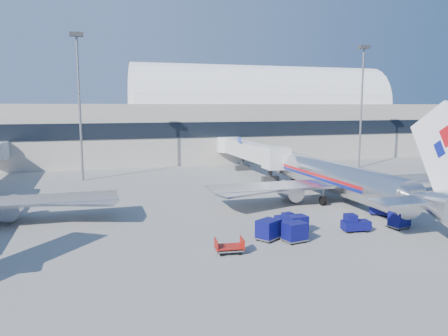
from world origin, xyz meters
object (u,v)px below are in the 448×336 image
object	(u,v)px
tug_lead	(355,223)
tug_left	(285,220)
cart_open_red	(230,248)
cart_solo_near	(399,219)
cart_train_c	(268,229)
barrier_near	(407,199)
cart_train_a	(297,224)
cart_train_b	(295,232)
jetbridge_near	(247,150)
barrier_mid	(429,197)
mast_east	(362,89)
tug_right	(382,209)
mast_west	(79,85)
airliner_main	(339,179)

from	to	relation	value
tug_lead	tug_left	bearing A→B (deg)	154.77
tug_left	cart_open_red	size ratio (longest dim) A/B	0.99
cart_solo_near	cart_train_c	bearing A→B (deg)	166.92
barrier_near	cart_train_a	size ratio (longest dim) A/B	1.50
cart_train_b	cart_open_red	world-z (taller)	cart_train_b
jetbridge_near	barrier_mid	bearing A→B (deg)	-64.56
cart_solo_near	cart_open_red	world-z (taller)	cart_solo_near
tug_lead	mast_east	bearing A→B (deg)	63.12
cart_train_a	tug_right	bearing A→B (deg)	9.48
mast_east	barrier_near	size ratio (longest dim) A/B	7.53
tug_right	mast_west	bearing A→B (deg)	-175.34
airliner_main	tug_right	world-z (taller)	airliner_main
airliner_main	cart_solo_near	xyz separation A→B (m)	(-0.46, -11.70, -2.06)
mast_west	tug_left	size ratio (longest dim) A/B	9.63
mast_west	tug_left	world-z (taller)	mast_west
tug_lead	tug_left	distance (m)	6.49
mast_west	cart_train_a	xyz separation A→B (m)	(19.42, -35.84, -13.92)
tug_lead	tug_left	xyz separation A→B (m)	(-5.46, 3.50, -0.10)
tug_lead	cart_train_b	size ratio (longest dim) A/B	1.22
cart_train_a	cart_train_b	size ratio (longest dim) A/B	0.91
barrier_near	cart_train_a	xyz separation A→B (m)	(-18.58, -7.84, 0.42)
barrier_near	cart_solo_near	xyz separation A→B (m)	(-8.46, -9.20, 0.41)
mast_west	cart_train_a	world-z (taller)	mast_west
jetbridge_near	cart_train_c	xyz separation A→B (m)	(-11.53, -37.85, -2.96)
cart_train_b	cart_open_red	bearing A→B (deg)	179.53
mast_east	cart_train_b	distance (m)	51.73
mast_west	cart_train_c	size ratio (longest dim) A/B	8.80
barrier_near	cart_train_b	size ratio (longest dim) A/B	1.36
barrier_mid	tug_right	distance (m)	11.24
cart_train_c	cart_solo_near	xyz separation A→B (m)	(13.46, -0.15, -0.10)
airliner_main	cart_solo_near	size ratio (longest dim) A/B	17.81
mast_east	cart_train_b	bearing A→B (deg)	-129.89
mast_east	tug_lead	size ratio (longest dim) A/B	8.42
tug_lead	cart_train_c	xyz separation A→B (m)	(-8.75, -0.13, 0.21)
jetbridge_near	tug_right	bearing A→B (deg)	-84.14
cart_train_a	cart_solo_near	xyz separation A→B (m)	(10.12, -1.36, -0.01)
mast_west	cart_train_c	bearing A→B (deg)	-66.54
tug_left	cart_train_a	bearing A→B (deg)	171.16
barrier_near	tug_right	xyz separation A→B (m)	(-6.98, -4.55, 0.31)
jetbridge_near	mast_east	distance (m)	24.91
airliner_main	mast_east	world-z (taller)	mast_east
barrier_mid	cart_open_red	distance (m)	31.62
mast_west	mast_east	xyz separation A→B (m)	(50.00, 0.00, 0.00)
cart_train_a	cart_train_b	world-z (taller)	cart_train_b
barrier_near	tug_lead	size ratio (longest dim) A/B	1.12
tug_left	cart_train_a	world-z (taller)	cart_train_a
barrier_mid	cart_train_a	xyz separation A→B (m)	(-21.88, -7.84, 0.42)
airliner_main	barrier_mid	bearing A→B (deg)	-12.50
barrier_mid	cart_train_c	xyz separation A→B (m)	(-25.23, -9.04, 0.51)
cart_train_a	tug_lead	bearing A→B (deg)	-17.53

